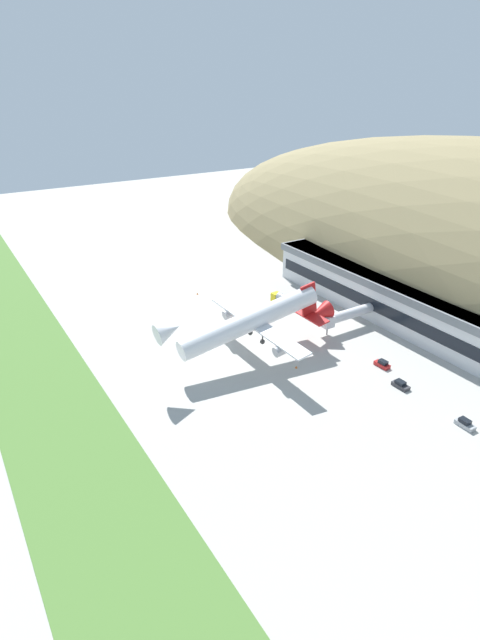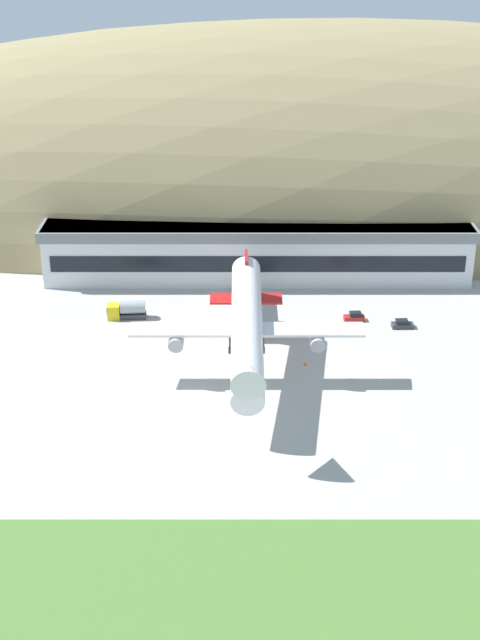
# 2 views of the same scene
# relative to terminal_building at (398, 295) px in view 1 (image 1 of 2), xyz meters

# --- Properties ---
(ground_plane) EXTENTS (432.21, 432.21, 0.00)m
(ground_plane) POSITION_rel_terminal_building_xyz_m (-11.20, -50.33, -6.43)
(ground_plane) COLOR #ADAAA3
(grass_strip_foreground) EXTENTS (388.99, 21.49, 0.08)m
(grass_strip_foreground) POSITION_rel_terminal_building_xyz_m (-11.20, -90.06, -6.39)
(grass_strip_foreground) COLOR #4C7533
(grass_strip_foreground) RESTS_ON ground_plane
(terminal_building) EXTENTS (83.03, 17.77, 11.35)m
(terminal_building) POSITION_rel_terminal_building_xyz_m (0.00, 0.00, 0.00)
(terminal_building) COLOR silver
(terminal_building) RESTS_ON ground_plane
(jetway_0) EXTENTS (3.38, 16.63, 5.43)m
(jetway_0) POSITION_rel_terminal_building_xyz_m (-1.81, -17.50, -2.44)
(jetway_0) COLOR silver
(jetway_0) RESTS_ON ground_plane
(cargo_airplane) EXTENTS (35.43, 46.54, 11.57)m
(cargo_airplane) POSITION_rel_terminal_building_xyz_m (-2.36, -45.03, 2.88)
(cargo_airplane) COLOR silver
(service_car_0) EXTENTS (3.74, 1.71, 1.58)m
(service_car_0) POSITION_rel_terminal_building_xyz_m (40.38, -25.58, -5.78)
(service_car_0) COLOR #999EA3
(service_car_0) RESTS_ON ground_plane
(service_car_1) EXTENTS (3.73, 1.83, 1.63)m
(service_car_1) POSITION_rel_terminal_building_xyz_m (16.81, -22.69, -5.76)
(service_car_1) COLOR #B21E1E
(service_car_1) RESTS_ON ground_plane
(service_car_2) EXTENTS (3.83, 1.88, 1.47)m
(service_car_2) POSITION_rel_terminal_building_xyz_m (24.79, -25.60, -5.82)
(service_car_2) COLOR #333338
(service_car_2) RESTS_ON ground_plane
(fuel_truck) EXTENTS (6.97, 2.78, 3.21)m
(fuel_truck) POSITION_rel_terminal_building_xyz_m (-23.40, -21.57, -4.92)
(fuel_truck) COLOR gold
(fuel_truck) RESTS_ON ground_plane
(traffic_cone_0) EXTENTS (0.52, 0.52, 0.58)m
(traffic_cone_0) POSITION_rel_terminal_building_xyz_m (6.98, -39.58, -6.15)
(traffic_cone_0) COLOR orange
(traffic_cone_0) RESTS_ON ground_plane
(traffic_cone_1) EXTENTS (0.52, 0.52, 0.58)m
(traffic_cone_1) POSITION_rel_terminal_building_xyz_m (-42.50, -38.89, -6.15)
(traffic_cone_1) COLOR orange
(traffic_cone_1) RESTS_ON ground_plane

